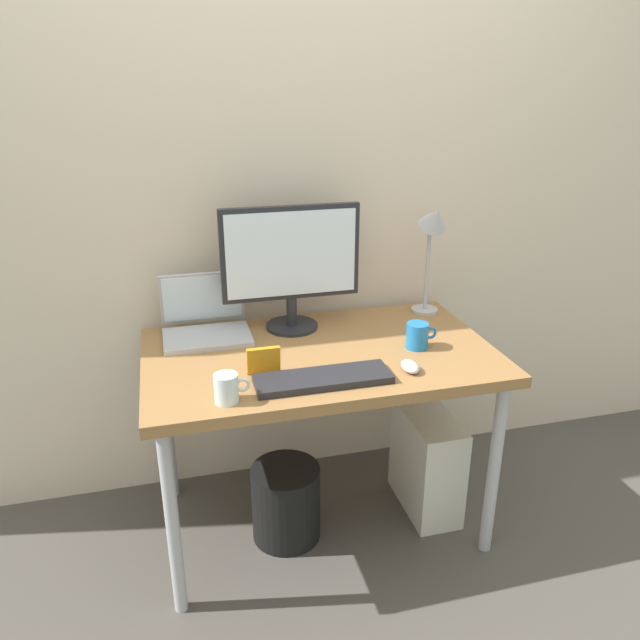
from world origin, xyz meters
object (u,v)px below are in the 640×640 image
desk_lamp (433,235)px  photo_frame (263,360)px  computer_tower (427,462)px  keyboard (323,379)px  coffee_mug (418,336)px  desk (320,368)px  monitor (291,261)px  glass_cup (227,388)px  laptop (205,320)px  mouse (410,366)px  wastebasket (286,502)px

desk_lamp → photo_frame: bearing=-154.1°
computer_tower → keyboard: bearing=-156.6°
keyboard → coffee_mug: 0.43m
desk → keyboard: 0.25m
desk → monitor: monitor is taller
desk → keyboard: bearing=-102.3°
coffee_mug → glass_cup: (-0.71, -0.22, -0.00)m
desk_lamp → glass_cup: size_ratio=4.27×
monitor → laptop: 0.39m
photo_frame → glass_cup: bearing=-130.9°
laptop → mouse: (0.63, -0.48, -0.04)m
laptop → mouse: bearing=-37.5°
keyboard → coffee_mug: size_ratio=3.82×
glass_cup → keyboard: bearing=9.0°
coffee_mug → photo_frame: (-0.57, -0.06, 0.00)m
monitor → coffee_mug: 0.54m
keyboard → wastebasket: bearing=117.8°
laptop → desk: bearing=-33.9°
laptop → wastebasket: bearing=-52.4°
laptop → desk_lamp: bearing=-1.0°
laptop → coffee_mug: size_ratio=2.78×
glass_cup → photo_frame: bearing=49.1°
glass_cup → photo_frame: photo_frame is taller
desk_lamp → glass_cup: (-0.88, -0.52, -0.29)m
desk_lamp → coffee_mug: 0.45m
monitor → desk_lamp: size_ratio=1.13×
mouse → photo_frame: bearing=167.3°
wastebasket → photo_frame: bearing=-136.7°
monitor → photo_frame: bearing=-115.7°
monitor → photo_frame: monitor is taller
desk → keyboard: keyboard is taller
keyboard → wastebasket: (-0.10, 0.18, -0.60)m
monitor → computer_tower: 0.97m
monitor → desk_lamp: monitor is taller
photo_frame → computer_tower: photo_frame is taller
laptop → coffee_mug: 0.79m
desk → computer_tower: desk is taller
coffee_mug → computer_tower: coffee_mug is taller
coffee_mug → glass_cup: coffee_mug is taller
glass_cup → photo_frame: 0.21m
monitor → mouse: bearing=-57.2°
desk → computer_tower: (0.44, -0.02, -0.46)m
desk → desk_lamp: 0.70m
mouse → computer_tower: (0.19, 0.21, -0.55)m
mouse → coffee_mug: 0.20m
coffee_mug → glass_cup: size_ratio=1.06×
desk → coffee_mug: size_ratio=10.76×
glass_cup → desk_lamp: bearing=30.5°
keyboard → desk: bearing=77.7°
monitor → laptop: monitor is taller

